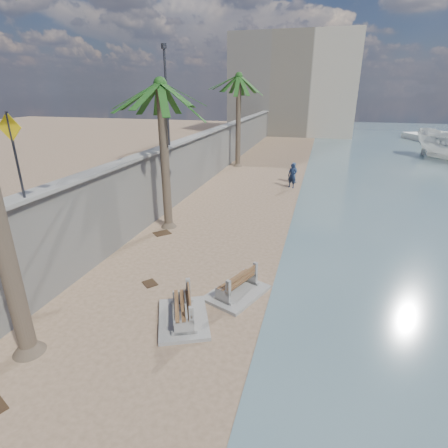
{
  "coord_description": "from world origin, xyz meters",
  "views": [
    {
      "loc": [
        3.24,
        -6.33,
        6.57
      ],
      "look_at": [
        -0.5,
        7.0,
        1.2
      ],
      "focal_mm": 28.0,
      "sensor_mm": 36.0,
      "label": 1
    }
  ],
  "objects_px": {
    "palm_mid": "(160,86)",
    "yacht_far": "(427,139)",
    "palm_back": "(239,77)",
    "person_b": "(293,171)",
    "bench_near": "(183,310)",
    "person_a": "(292,174)",
    "bench_far": "(237,285)"
  },
  "relations": [
    {
      "from": "person_a",
      "to": "yacht_far",
      "type": "distance_m",
      "value": 32.28
    },
    {
      "from": "bench_far",
      "to": "person_a",
      "type": "xyz_separation_m",
      "value": [
        0.44,
        14.56,
        0.59
      ]
    },
    {
      "from": "palm_mid",
      "to": "palm_back",
      "type": "height_order",
      "value": "palm_back"
    },
    {
      "from": "person_a",
      "to": "yacht_far",
      "type": "height_order",
      "value": "person_a"
    },
    {
      "from": "bench_far",
      "to": "person_a",
      "type": "bearing_deg",
      "value": 88.26
    },
    {
      "from": "bench_far",
      "to": "palm_mid",
      "type": "height_order",
      "value": "palm_mid"
    },
    {
      "from": "bench_far",
      "to": "bench_near",
      "type": "bearing_deg",
      "value": -123.86
    },
    {
      "from": "bench_far",
      "to": "palm_mid",
      "type": "bearing_deg",
      "value": 133.06
    },
    {
      "from": "bench_far",
      "to": "palm_mid",
      "type": "relative_size",
      "value": 0.33
    },
    {
      "from": "bench_near",
      "to": "person_a",
      "type": "height_order",
      "value": "person_a"
    },
    {
      "from": "bench_far",
      "to": "person_a",
      "type": "height_order",
      "value": "person_a"
    },
    {
      "from": "palm_back",
      "to": "person_a",
      "type": "distance_m",
      "value": 10.42
    },
    {
      "from": "yacht_far",
      "to": "person_b",
      "type": "bearing_deg",
      "value": 127.92
    },
    {
      "from": "bench_near",
      "to": "person_a",
      "type": "xyz_separation_m",
      "value": [
        1.67,
        16.39,
        0.59
      ]
    },
    {
      "from": "palm_back",
      "to": "yacht_far",
      "type": "distance_m",
      "value": 31.24
    },
    {
      "from": "bench_near",
      "to": "person_b",
      "type": "xyz_separation_m",
      "value": [
        1.6,
        17.97,
        0.44
      ]
    },
    {
      "from": "palm_back",
      "to": "yacht_far",
      "type": "bearing_deg",
      "value": 47.3
    },
    {
      "from": "palm_mid",
      "to": "bench_near",
      "type": "bearing_deg",
      "value": -62.76
    },
    {
      "from": "bench_far",
      "to": "palm_back",
      "type": "xyz_separation_m",
      "value": [
        -4.97,
        20.67,
        7.07
      ]
    },
    {
      "from": "palm_mid",
      "to": "yacht_far",
      "type": "bearing_deg",
      "value": 61.55
    },
    {
      "from": "bench_far",
      "to": "person_b",
      "type": "xyz_separation_m",
      "value": [
        0.37,
        16.14,
        0.44
      ]
    },
    {
      "from": "palm_back",
      "to": "person_b",
      "type": "distance_m",
      "value": 9.65
    },
    {
      "from": "yacht_far",
      "to": "palm_back",
      "type": "bearing_deg",
      "value": 114.84
    },
    {
      "from": "palm_back",
      "to": "person_b",
      "type": "xyz_separation_m",
      "value": [
        5.34,
        -4.53,
        -6.64
      ]
    },
    {
      "from": "palm_mid",
      "to": "yacht_far",
      "type": "distance_m",
      "value": 43.5
    },
    {
      "from": "palm_mid",
      "to": "person_b",
      "type": "relative_size",
      "value": 4.66
    },
    {
      "from": "bench_near",
      "to": "person_a",
      "type": "relative_size",
      "value": 1.3
    },
    {
      "from": "person_b",
      "to": "yacht_far",
      "type": "bearing_deg",
      "value": -109.47
    },
    {
      "from": "bench_near",
      "to": "palm_back",
      "type": "relative_size",
      "value": 0.3
    },
    {
      "from": "bench_near",
      "to": "palm_mid",
      "type": "xyz_separation_m",
      "value": [
        -3.61,
        7.02,
        6.31
      ]
    },
    {
      "from": "palm_mid",
      "to": "person_a",
      "type": "relative_size",
      "value": 3.93
    },
    {
      "from": "bench_near",
      "to": "person_a",
      "type": "bearing_deg",
      "value": 84.18
    }
  ]
}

